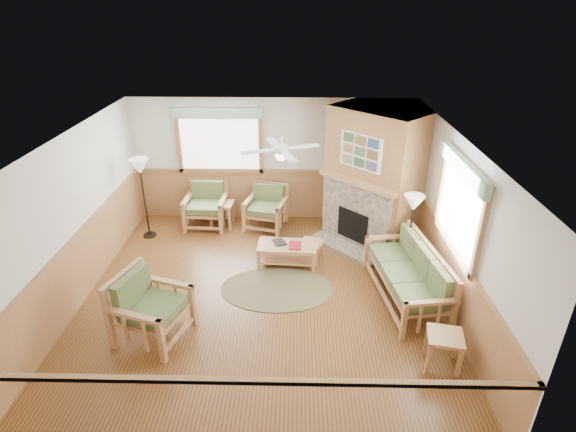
{
  "coord_description": "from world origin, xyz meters",
  "views": [
    {
      "loc": [
        0.55,
        -6.23,
        4.59
      ],
      "look_at": [
        0.4,
        0.7,
        1.15
      ],
      "focal_mm": 28.0,
      "sensor_mm": 36.0,
      "label": 1
    }
  ],
  "objects_px": {
    "sofa": "(406,274)",
    "floor_lamp_right": "(410,235)",
    "armchair_back_left": "(206,205)",
    "coffee_table": "(287,255)",
    "armchair_left": "(152,307)",
    "end_table_sofa": "(443,350)",
    "floor_lamp_left": "(144,199)",
    "armchair_back_right": "(266,208)",
    "end_table_chairs": "(222,214)",
    "footstool": "(310,250)"
  },
  "relations": [
    {
      "from": "armchair_left",
      "to": "end_table_sofa",
      "type": "bearing_deg",
      "value": -79.15
    },
    {
      "from": "sofa",
      "to": "floor_lamp_left",
      "type": "relative_size",
      "value": 1.18
    },
    {
      "from": "armchair_back_left",
      "to": "end_table_sofa",
      "type": "xyz_separation_m",
      "value": [
        3.97,
        -4.09,
        -0.22
      ]
    },
    {
      "from": "end_table_sofa",
      "to": "footstool",
      "type": "bearing_deg",
      "value": 122.29
    },
    {
      "from": "coffee_table",
      "to": "footstool",
      "type": "height_order",
      "value": "coffee_table"
    },
    {
      "from": "armchair_back_left",
      "to": "armchair_left",
      "type": "distance_m",
      "value": 3.58
    },
    {
      "from": "sofa",
      "to": "floor_lamp_left",
      "type": "distance_m",
      "value": 5.33
    },
    {
      "from": "floor_lamp_right",
      "to": "armchair_left",
      "type": "bearing_deg",
      "value": -156.14
    },
    {
      "from": "sofa",
      "to": "coffee_table",
      "type": "distance_m",
      "value": 2.22
    },
    {
      "from": "armchair_back_left",
      "to": "end_table_chairs",
      "type": "distance_m",
      "value": 0.4
    },
    {
      "from": "armchair_left",
      "to": "end_table_sofa",
      "type": "height_order",
      "value": "armchair_left"
    },
    {
      "from": "floor_lamp_left",
      "to": "end_table_chairs",
      "type": "bearing_deg",
      "value": 19.15
    },
    {
      "from": "armchair_back_left",
      "to": "floor_lamp_right",
      "type": "height_order",
      "value": "floor_lamp_right"
    },
    {
      "from": "coffee_table",
      "to": "armchair_back_right",
      "type": "bearing_deg",
      "value": 111.21
    },
    {
      "from": "armchair_left",
      "to": "end_table_sofa",
      "type": "distance_m",
      "value": 4.13
    },
    {
      "from": "coffee_table",
      "to": "floor_lamp_right",
      "type": "height_order",
      "value": "floor_lamp_right"
    },
    {
      "from": "armchair_back_right",
      "to": "footstool",
      "type": "relative_size",
      "value": 2.22
    },
    {
      "from": "coffee_table",
      "to": "floor_lamp_left",
      "type": "relative_size",
      "value": 0.63
    },
    {
      "from": "end_table_chairs",
      "to": "coffee_table",
      "type": "bearing_deg",
      "value": -47.41
    },
    {
      "from": "floor_lamp_right",
      "to": "floor_lamp_left",
      "type": "bearing_deg",
      "value": 166.15
    },
    {
      "from": "coffee_table",
      "to": "floor_lamp_left",
      "type": "distance_m",
      "value": 3.18
    },
    {
      "from": "armchair_back_left",
      "to": "armchair_back_right",
      "type": "distance_m",
      "value": 1.3
    },
    {
      "from": "armchair_back_right",
      "to": "end_table_sofa",
      "type": "bearing_deg",
      "value": -42.54
    },
    {
      "from": "coffee_table",
      "to": "footstool",
      "type": "xyz_separation_m",
      "value": [
        0.45,
        0.23,
        -0.04
      ]
    },
    {
      "from": "coffee_table",
      "to": "sofa",
      "type": "bearing_deg",
      "value": -22.9
    },
    {
      "from": "armchair_left",
      "to": "end_table_chairs",
      "type": "distance_m",
      "value": 3.62
    },
    {
      "from": "sofa",
      "to": "end_table_sofa",
      "type": "bearing_deg",
      "value": -1.23
    },
    {
      "from": "armchair_left",
      "to": "floor_lamp_left",
      "type": "bearing_deg",
      "value": 36.17
    },
    {
      "from": "sofa",
      "to": "footstool",
      "type": "xyz_separation_m",
      "value": [
        -1.54,
        1.2,
        -0.29
      ]
    },
    {
      "from": "armchair_left",
      "to": "floor_lamp_right",
      "type": "distance_m",
      "value": 4.48
    },
    {
      "from": "armchair_left",
      "to": "coffee_table",
      "type": "xyz_separation_m",
      "value": [
        1.92,
        2.0,
        -0.3
      ]
    },
    {
      "from": "sofa",
      "to": "coffee_table",
      "type": "bearing_deg",
      "value": -124.6
    },
    {
      "from": "armchair_back_left",
      "to": "floor_lamp_left",
      "type": "relative_size",
      "value": 0.56
    },
    {
      "from": "end_table_sofa",
      "to": "footstool",
      "type": "height_order",
      "value": "end_table_sofa"
    },
    {
      "from": "armchair_back_right",
      "to": "armchair_back_left",
      "type": "bearing_deg",
      "value": -167.79
    },
    {
      "from": "end_table_chairs",
      "to": "footstool",
      "type": "height_order",
      "value": "end_table_chairs"
    },
    {
      "from": "coffee_table",
      "to": "armchair_left",
      "type": "bearing_deg",
      "value": -130.52
    },
    {
      "from": "armchair_back_right",
      "to": "end_table_sofa",
      "type": "height_order",
      "value": "armchair_back_right"
    },
    {
      "from": "floor_lamp_right",
      "to": "armchair_back_left",
      "type": "bearing_deg",
      "value": 156.01
    },
    {
      "from": "sofa",
      "to": "floor_lamp_right",
      "type": "xyz_separation_m",
      "value": [
        0.19,
        0.78,
        0.3
      ]
    },
    {
      "from": "end_table_sofa",
      "to": "floor_lamp_left",
      "type": "bearing_deg",
      "value": 144.96
    },
    {
      "from": "armchair_back_left",
      "to": "coffee_table",
      "type": "height_order",
      "value": "armchair_back_left"
    },
    {
      "from": "sofa",
      "to": "floor_lamp_right",
      "type": "height_order",
      "value": "floor_lamp_right"
    },
    {
      "from": "armchair_back_left",
      "to": "end_table_sofa",
      "type": "distance_m",
      "value": 5.7
    },
    {
      "from": "sofa",
      "to": "armchair_back_right",
      "type": "xyz_separation_m",
      "value": [
        -2.48,
        2.51,
        -0.01
      ]
    },
    {
      "from": "armchair_left",
      "to": "sofa",
      "type": "bearing_deg",
      "value": -57.32
    },
    {
      "from": "sofa",
      "to": "end_table_chairs",
      "type": "xyz_separation_m",
      "value": [
        -3.43,
        2.55,
        -0.19
      ]
    },
    {
      "from": "floor_lamp_right",
      "to": "end_table_chairs",
      "type": "bearing_deg",
      "value": 154.0
    },
    {
      "from": "footstool",
      "to": "armchair_left",
      "type": "bearing_deg",
      "value": -136.69
    },
    {
      "from": "coffee_table",
      "to": "armchair_back_left",
      "type": "bearing_deg",
      "value": 141.98
    }
  ]
}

